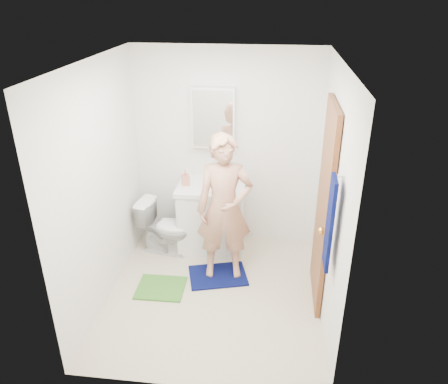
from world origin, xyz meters
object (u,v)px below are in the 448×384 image
at_px(vanity_cabinet, 212,219).
at_px(toilet, 166,227).
at_px(soap_dispenser, 185,177).
at_px(man, 224,209).
at_px(toothbrush_cup, 226,179).
at_px(towel, 330,224).
at_px(medicine_cabinet, 213,118).

xyz_separation_m(vanity_cabinet, toilet, (-0.54, -0.15, -0.07)).
xyz_separation_m(soap_dispenser, man, (0.52, -0.52, -0.11)).
bearing_deg(toothbrush_cup, toilet, -159.77).
distance_m(toilet, man, 0.99).
bearing_deg(toothbrush_cup, towel, -57.51).
height_order(towel, soap_dispenser, towel).
bearing_deg(vanity_cabinet, man, -68.07).
bearing_deg(toilet, man, -107.98).
xyz_separation_m(medicine_cabinet, man, (0.22, -0.77, -0.76)).
bearing_deg(vanity_cabinet, toilet, -164.77).
relative_size(toilet, toothbrush_cup, 5.87).
height_order(towel, man, man).
distance_m(vanity_cabinet, toothbrush_cup, 0.53).
xyz_separation_m(soap_dispenser, toothbrush_cup, (0.46, 0.14, -0.05)).
xyz_separation_m(toilet, toothbrush_cup, (0.70, 0.26, 0.56)).
height_order(soap_dispenser, man, man).
distance_m(vanity_cabinet, medicine_cabinet, 1.22).
relative_size(vanity_cabinet, medicine_cabinet, 1.14).
bearing_deg(towel, man, 135.61).
distance_m(towel, man, 1.41).
relative_size(towel, toilet, 1.20).
xyz_separation_m(toilet, man, (0.76, -0.40, 0.51)).
height_order(vanity_cabinet, man, man).
distance_m(medicine_cabinet, towel, 2.11).
relative_size(vanity_cabinet, man, 0.49).
bearing_deg(towel, toothbrush_cup, 122.49).
bearing_deg(medicine_cabinet, vanity_cabinet, -90.00).
xyz_separation_m(medicine_cabinet, soap_dispenser, (-0.30, -0.25, -0.66)).
bearing_deg(soap_dispenser, vanity_cabinet, 4.76).
height_order(toilet, soap_dispenser, soap_dispenser).
distance_m(towel, soap_dispenser, 2.10).
distance_m(vanity_cabinet, soap_dispenser, 0.62).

